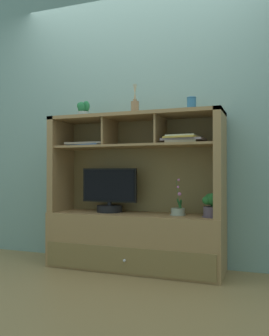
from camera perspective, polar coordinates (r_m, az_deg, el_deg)
The scene contains 11 objects.
floor_plane at distance 3.22m, azimuth 0.00°, elevation -15.79°, with size 6.00×6.00×0.02m, color olive.
back_wall at distance 3.39m, azimuth 1.46°, elevation 9.03°, with size 6.00×0.02×2.80m, color gray.
media_console at distance 3.14m, azimuth 0.06°, elevation -8.27°, with size 1.51×0.46×1.33m.
tv_monitor at distance 3.22m, azimuth -3.98°, elevation -4.11°, with size 0.51×0.23×0.39m.
potted_orchid at distance 3.03m, azimuth 6.88°, elevation -6.69°, with size 0.13×0.13×0.30m.
potted_fern at distance 2.93m, azimuth 12.15°, elevation -5.91°, with size 0.16×0.16×0.19m.
magazine_stack_left at distance 3.28m, azimuth -7.40°, elevation 3.72°, with size 0.36×0.27×0.03m.
magazine_stack_centre at distance 2.93m, azimuth 7.72°, elevation 4.52°, with size 0.34×0.29×0.06m.
diffuser_bottle at distance 3.17m, azimuth 0.07°, elevation 9.50°, with size 0.07×0.07×0.27m.
potted_succulent at distance 3.35m, azimuth -8.07°, elevation 9.06°, with size 0.12×0.12×0.15m.
ceramic_vase at distance 3.05m, azimuth 8.99°, elevation 9.88°, with size 0.08×0.08×0.12m.
Camera 1 is at (1.08, -2.91, 0.84)m, focal length 38.59 mm.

